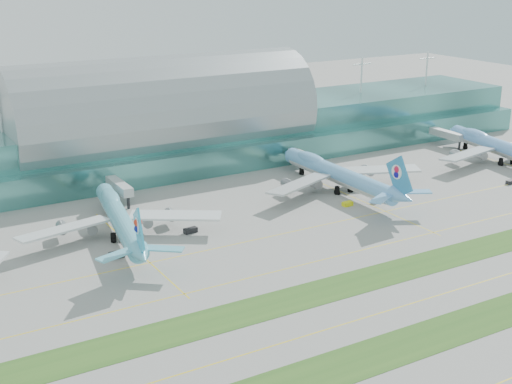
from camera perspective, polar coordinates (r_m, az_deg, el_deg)
ground at (r=183.10m, az=8.81°, el=-7.27°), size 700.00×700.00×0.00m
terminal at (r=284.33m, az=-7.57°, el=4.96°), size 340.00×69.10×36.00m
grass_strip_near at (r=164.89m, az=15.02°, el=-10.68°), size 420.00×12.00×0.08m
grass_strip_far at (r=184.47m, az=8.42°, el=-7.04°), size 420.00×12.00×0.08m
taxiline_b at (r=173.67m, az=11.74°, el=-8.91°), size 420.00×0.35×0.01m
taxiline_c at (r=196.01m, az=5.50°, el=-5.38°), size 420.00×0.35×0.01m
taxiline_d at (r=212.81m, az=2.05°, el=-3.38°), size 420.00×0.35×0.01m
airliner_b at (r=212.90m, az=-10.87°, el=-2.02°), size 59.43×68.20×18.85m
airliner_c at (r=253.24m, az=6.51°, el=1.51°), size 64.53×73.11×20.15m
airliner_d at (r=303.96m, az=19.02°, el=3.43°), size 64.43×73.92×20.42m
gse_c at (r=199.47m, az=-11.07°, el=-4.95°), size 4.08×1.91×1.75m
gse_d at (r=214.27m, az=-5.26°, el=-3.07°), size 4.28×2.27×1.54m
gse_e at (r=238.63m, az=7.33°, el=-0.94°), size 3.63×2.21×1.42m
gse_f at (r=244.07m, az=9.68°, el=-0.60°), size 4.35×2.96×1.60m
gse_g at (r=276.49m, az=19.69°, el=0.77°), size 3.92×2.23×1.38m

